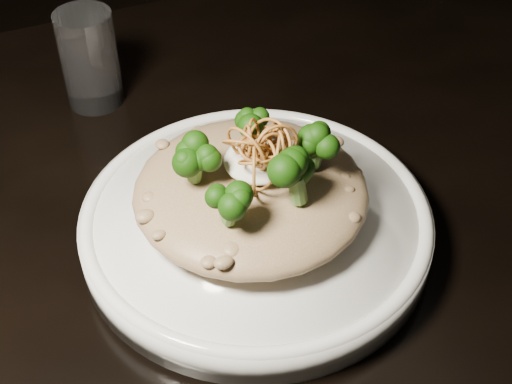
% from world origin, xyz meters
% --- Properties ---
extents(table, '(1.10, 0.80, 0.75)m').
position_xyz_m(table, '(0.00, 0.00, 0.67)').
color(table, black).
rests_on(table, ground).
extents(plate, '(0.30, 0.30, 0.03)m').
position_xyz_m(plate, '(0.05, -0.06, 0.77)').
color(plate, white).
rests_on(plate, table).
extents(risotto, '(0.20, 0.20, 0.04)m').
position_xyz_m(risotto, '(0.05, -0.06, 0.80)').
color(risotto, brown).
rests_on(risotto, plate).
extents(broccoli, '(0.15, 0.15, 0.06)m').
position_xyz_m(broccoli, '(0.04, -0.06, 0.85)').
color(broccoli, black).
rests_on(broccoli, risotto).
extents(cheese, '(0.06, 0.06, 0.02)m').
position_xyz_m(cheese, '(0.05, -0.06, 0.83)').
color(cheese, white).
rests_on(cheese, risotto).
extents(shallots, '(0.06, 0.06, 0.04)m').
position_xyz_m(shallots, '(0.05, -0.07, 0.86)').
color(shallots, '#92551E').
rests_on(shallots, cheese).
extents(drinking_glass, '(0.07, 0.07, 0.11)m').
position_xyz_m(drinking_glass, '(-0.03, 0.20, 0.80)').
color(drinking_glass, silver).
rests_on(drinking_glass, table).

